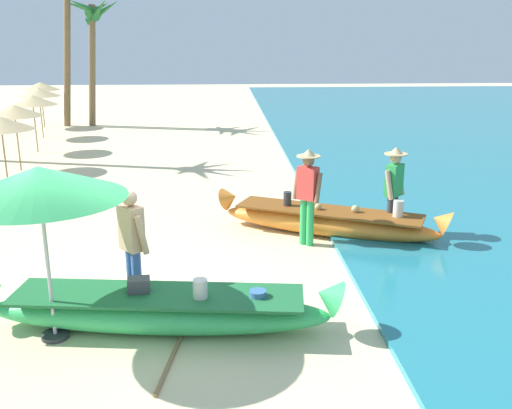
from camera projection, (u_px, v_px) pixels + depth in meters
name	position (u px, v px, depth m)	size (l,w,h in m)	color
ground_plane	(123.00, 310.00, 8.33)	(80.00, 80.00, 0.00)	beige
boat_green_foreground	(159.00, 310.00, 7.69)	(4.95, 1.35, 0.84)	#38B760
boat_orange_midground	(328.00, 221.00, 11.38)	(4.42, 2.55, 0.83)	orange
person_vendor_hatted	(308.00, 190.00, 10.63)	(0.56, 0.50, 1.84)	green
person_tourist_customer	(132.00, 243.00, 8.13)	(0.52, 0.55, 1.77)	#3D5BA8
person_vendor_assistant	(394.00, 186.00, 11.08)	(0.53, 0.54, 1.79)	#333842
patio_umbrella_large	(39.00, 183.00, 6.98)	(2.12, 2.12, 2.30)	#B7B7BC
parasol_row_0	(1.00, 123.00, 14.09)	(1.60, 1.60, 1.91)	#8E6B47
parasol_row_1	(14.00, 111.00, 16.46)	(1.60, 1.60, 1.91)	#8E6B47
parasol_row_2	(32.00, 100.00, 19.14)	(1.60, 1.60, 1.91)	#8E6B47
parasol_row_3	(39.00, 92.00, 21.87)	(1.60, 1.60, 1.91)	#8E6B47
parasol_row_4	(41.00, 86.00, 24.40)	(1.60, 1.60, 1.91)	#8E6B47
palm_tree_leaning_seaward	(92.00, 23.00, 24.17)	(2.40, 2.65, 5.38)	brown
paddle	(176.00, 348.00, 7.24)	(0.44, 1.56, 0.05)	#8E6B47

